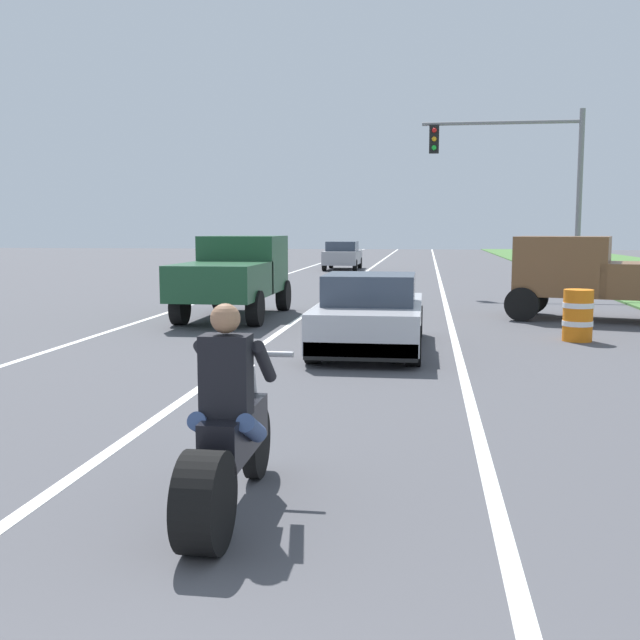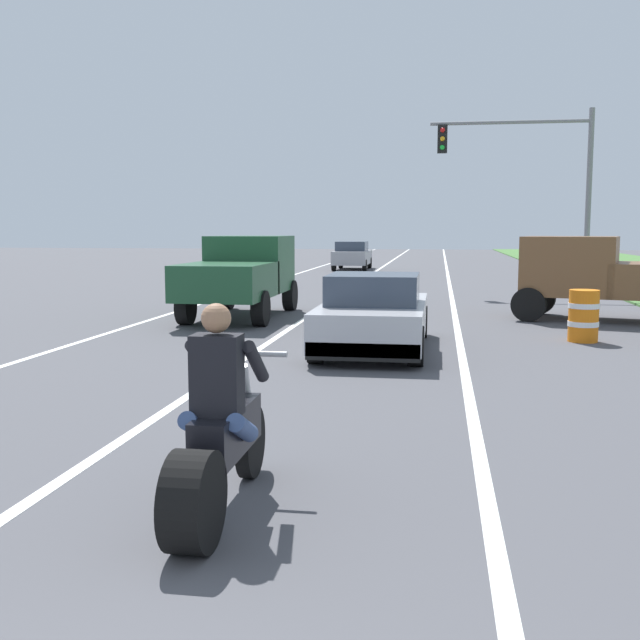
# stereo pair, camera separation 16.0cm
# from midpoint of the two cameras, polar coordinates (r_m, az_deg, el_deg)

# --- Properties ---
(lane_stripe_left_solid) EXTENTS (0.14, 120.00, 0.01)m
(lane_stripe_left_solid) POSITION_cam_midpoint_polar(r_m,az_deg,el_deg) (22.18, -9.60, 1.25)
(lane_stripe_left_solid) COLOR white
(lane_stripe_left_solid) RESTS_ON ground
(lane_stripe_right_solid) EXTENTS (0.14, 120.00, 0.01)m
(lane_stripe_right_solid) POSITION_cam_midpoint_polar(r_m,az_deg,el_deg) (21.14, 9.34, 0.98)
(lane_stripe_right_solid) COLOR white
(lane_stripe_right_solid) RESTS_ON ground
(lane_stripe_centre_dashed) EXTENTS (0.14, 120.00, 0.01)m
(lane_stripe_centre_dashed) POSITION_cam_midpoint_polar(r_m,az_deg,el_deg) (21.36, -0.36, 1.14)
(lane_stripe_centre_dashed) COLOR white
(lane_stripe_centre_dashed) RESTS_ON ground
(motorcycle_with_rider) EXTENTS (0.70, 2.21, 1.62)m
(motorcycle_with_rider) POSITION_cam_midpoint_polar(r_m,az_deg,el_deg) (5.69, -7.86, -9.09)
(motorcycle_with_rider) COLOR black
(motorcycle_with_rider) RESTS_ON ground
(sports_car_silver) EXTENTS (1.84, 4.30, 1.37)m
(sports_car_silver) POSITION_cam_midpoint_polar(r_m,az_deg,el_deg) (13.46, 3.50, 0.40)
(sports_car_silver) COLOR #B7B7BC
(sports_car_silver) RESTS_ON ground
(pickup_truck_left_lane_dark_green) EXTENTS (2.02, 4.80, 1.98)m
(pickup_truck_left_lane_dark_green) POSITION_cam_midpoint_polar(r_m,az_deg,el_deg) (18.48, -6.71, 3.62)
(pickup_truck_left_lane_dark_green) COLOR #1E4C2D
(pickup_truck_left_lane_dark_green) RESTS_ON ground
(pickup_truck_right_shoulder_brown) EXTENTS (5.14, 3.14, 1.98)m
(pickup_truck_right_shoulder_brown) POSITION_cam_midpoint_polar(r_m,az_deg,el_deg) (18.91, 20.49, 3.30)
(pickup_truck_right_shoulder_brown) COLOR brown
(pickup_truck_right_shoulder_brown) RESTS_ON ground
(traffic_light_mast_near) EXTENTS (5.19, 0.34, 6.00)m
(traffic_light_mast_near) POSITION_cam_midpoint_polar(r_m,az_deg,el_deg) (25.92, 15.35, 10.84)
(traffic_light_mast_near) COLOR gray
(traffic_light_mast_near) RESTS_ON ground
(construction_barrel_nearest) EXTENTS (0.58, 0.58, 1.00)m
(construction_barrel_nearest) POSITION_cam_midpoint_polar(r_m,az_deg,el_deg) (15.29, 18.68, 0.35)
(construction_barrel_nearest) COLOR orange
(construction_barrel_nearest) RESTS_ON ground
(distant_car_far_ahead) EXTENTS (1.80, 4.00, 1.50)m
(distant_car_far_ahead) POSITION_cam_midpoint_polar(r_m,az_deg,el_deg) (40.23, 1.61, 4.94)
(distant_car_far_ahead) COLOR #99999E
(distant_car_far_ahead) RESTS_ON ground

